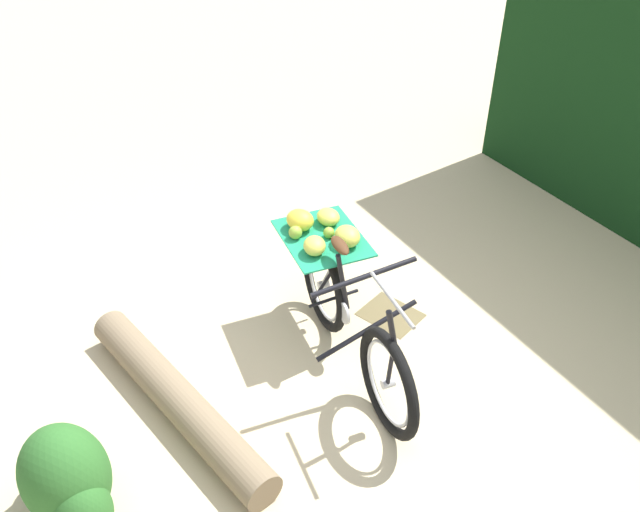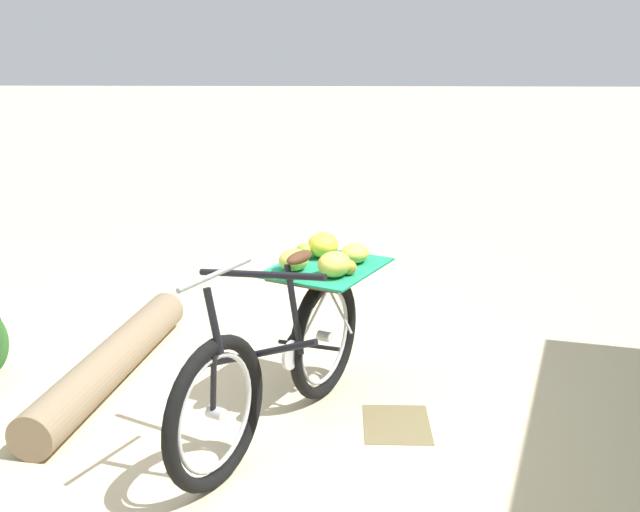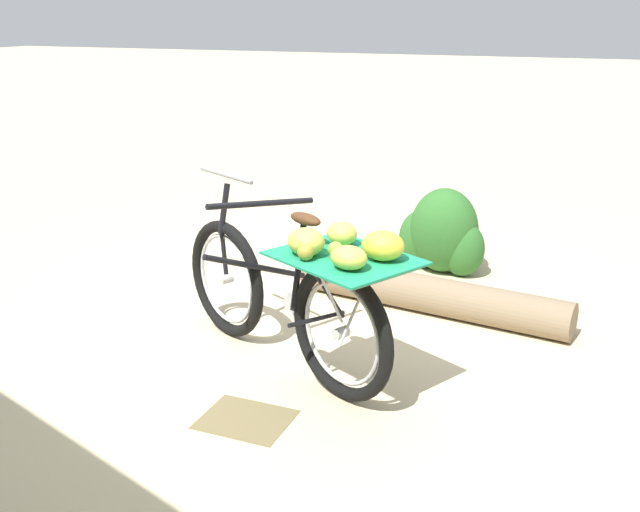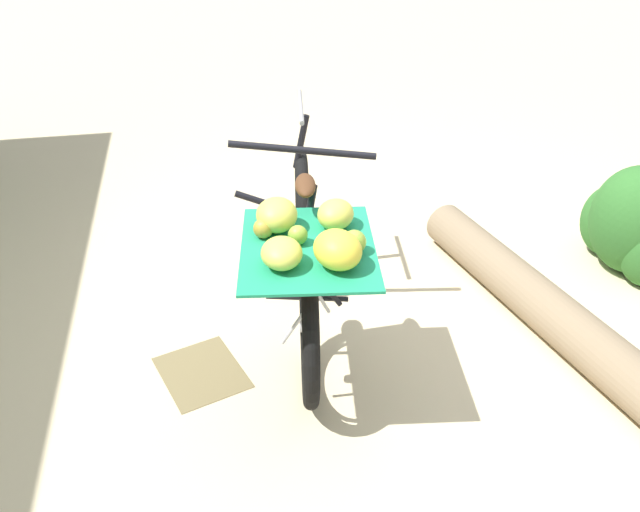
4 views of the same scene
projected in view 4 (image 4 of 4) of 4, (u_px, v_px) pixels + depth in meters
name	position (u px, v px, depth m)	size (l,w,h in m)	color
ground_plane	(338.00, 314.00, 3.55)	(60.00, 60.00, 0.00)	beige
bicycle	(306.00, 255.00, 3.14)	(1.72, 1.08, 1.03)	black
fallen_log	(538.00, 301.00, 3.44)	(0.25, 0.25, 1.88)	#7F6B51
shrub_cluster	(632.00, 225.00, 3.81)	(0.69, 0.47, 0.66)	#2D6628
leaf_litter_patch	(202.00, 372.00, 3.14)	(0.44, 0.36, 0.01)	olive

